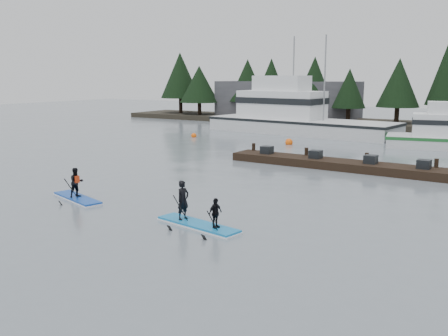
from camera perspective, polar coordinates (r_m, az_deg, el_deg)
The scene contains 10 objects.
ground at distance 20.30m, azimuth -8.95°, elevation -5.66°, with size 160.00×160.00×0.00m, color slate.
far_shore at distance 58.43m, azimuth 18.89°, elevation 4.66°, with size 70.00×8.00×0.60m, color #2D281E.
treeline at distance 58.45m, azimuth 18.88°, elevation 4.37°, with size 60.00×4.00×8.00m, color black, non-canonical shape.
waterfront_building at distance 64.65m, azimuth 7.15°, elevation 7.59°, with size 18.00×6.00×5.00m, color #4C4C51.
fishing_boat_large at distance 50.84m, azimuth 8.14°, elevation 4.92°, with size 19.58×7.42×10.62m.
floating_dock at distance 31.31m, azimuth 13.76°, elevation 0.31°, with size 15.15×2.02×0.51m, color black.
buoy_b at distance 42.06m, azimuth 7.43°, elevation 2.69°, with size 0.63×0.63×0.63m, color #FF5C0C.
buoy_a at distance 46.80m, azimuth -3.47°, elevation 3.54°, with size 0.50×0.50×0.50m, color #FF5C0C.
paddleboard_solo at distance 23.88m, azimuth -16.48°, elevation -2.30°, with size 3.41×1.74×1.90m.
paddleboard_duo at distance 18.92m, azimuth -3.17°, elevation -5.23°, with size 3.73×1.58×2.16m.
Camera 1 is at (12.77, -14.77, 5.57)m, focal length 40.00 mm.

